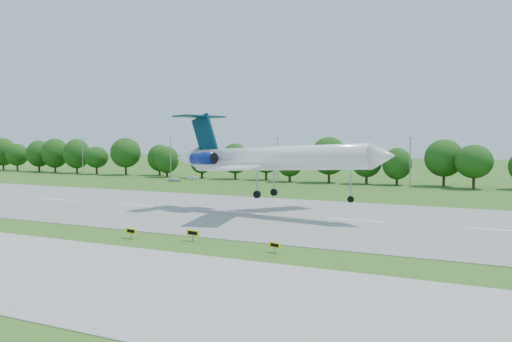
{
  "coord_description": "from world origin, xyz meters",
  "views": [
    {
      "loc": [
        45.56,
        -55.05,
        12.02
      ],
      "look_at": [
        7.14,
        18.0,
        7.32
      ],
      "focal_mm": 40.0,
      "sensor_mm": 36.0,
      "label": 1
    }
  ],
  "objects_px": {
    "service_vehicle_a": "(193,178)",
    "service_vehicle_b": "(174,179)",
    "taxi_sign_left": "(131,231)",
    "airliner": "(266,158)"
  },
  "relations": [
    {
      "from": "service_vehicle_a",
      "to": "service_vehicle_b",
      "type": "xyz_separation_m",
      "value": [
        -0.57,
        -8.25,
        0.05
      ]
    },
    {
      "from": "taxi_sign_left",
      "to": "service_vehicle_a",
      "type": "xyz_separation_m",
      "value": [
        -48.93,
        85.48,
        -0.32
      ]
    },
    {
      "from": "service_vehicle_a",
      "to": "service_vehicle_b",
      "type": "distance_m",
      "value": 8.27
    },
    {
      "from": "taxi_sign_left",
      "to": "airliner",
      "type": "bearing_deg",
      "value": 89.85
    },
    {
      "from": "airliner",
      "to": "service_vehicle_a",
      "type": "relative_size",
      "value": 11.59
    },
    {
      "from": "taxi_sign_left",
      "to": "service_vehicle_b",
      "type": "distance_m",
      "value": 91.74
    },
    {
      "from": "taxi_sign_left",
      "to": "service_vehicle_b",
      "type": "xyz_separation_m",
      "value": [
        -49.51,
        77.23,
        -0.27
      ]
    },
    {
      "from": "airliner",
      "to": "taxi_sign_left",
      "type": "xyz_separation_m",
      "value": [
        -4.51,
        -27.21,
        -8.11
      ]
    },
    {
      "from": "taxi_sign_left",
      "to": "service_vehicle_a",
      "type": "bearing_deg",
      "value": 129.06
    },
    {
      "from": "airliner",
      "to": "taxi_sign_left",
      "type": "relative_size",
      "value": 23.49
    }
  ]
}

